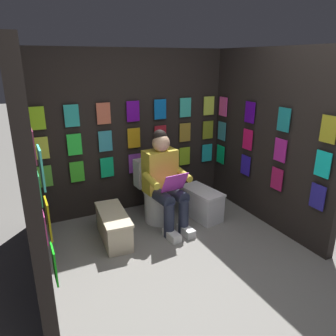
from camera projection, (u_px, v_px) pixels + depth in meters
ground_plane at (221, 300)px, 2.77m from camera, size 30.00×30.00×0.00m
display_wall_back at (132, 132)px, 4.23m from camera, size 2.73×0.14×2.11m
display_wall_left at (269, 139)px, 3.88m from camera, size 0.14×2.08×2.11m
display_wall_right at (25, 173)px, 2.74m from camera, size 0.14×2.08×2.11m
toilet at (156, 195)px, 4.10m from camera, size 0.42×0.57×0.77m
person_reading at (165, 180)px, 3.83m from camera, size 0.55×0.71×1.19m
comic_longbox_near at (201, 203)px, 4.17m from camera, size 0.38×0.63×0.38m
comic_longbox_far at (114, 226)px, 3.65m from camera, size 0.34×0.75×0.34m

